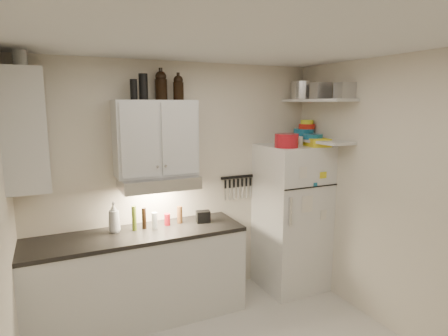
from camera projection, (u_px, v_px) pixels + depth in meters
name	position (u px, v px, depth m)	size (l,w,h in m)	color
ceiling	(247.00, 37.00, 2.53)	(3.20, 3.00, 0.02)	silver
back_wall	(180.00, 184.00, 4.10)	(3.20, 0.02, 2.60)	beige
right_wall	(400.00, 199.00, 3.43)	(0.02, 3.00, 2.60)	beige
base_cabinet	(139.00, 279.00, 3.73)	(2.10, 0.60, 0.88)	silver
countertop	(137.00, 235.00, 3.66)	(2.10, 0.62, 0.04)	black
upper_cabinet	(156.00, 138.00, 3.73)	(0.80, 0.33, 0.75)	silver
side_cabinet	(26.00, 130.00, 3.11)	(0.33, 0.55, 1.00)	silver
range_hood	(159.00, 182.00, 3.74)	(0.76, 0.46, 0.12)	silver
fridge	(291.00, 217.00, 4.39)	(0.70, 0.68, 1.70)	white
shelf_hi	(317.00, 100.00, 4.12)	(0.30, 0.95, 0.03)	silver
shelf_lo	(316.00, 140.00, 4.20)	(0.30, 0.95, 0.03)	silver
knife_strip	(237.00, 177.00, 4.37)	(0.42, 0.02, 0.03)	black
dutch_oven	(287.00, 141.00, 4.00)	(0.26, 0.26, 0.15)	#AC141D
book_stack	(317.00, 142.00, 4.12)	(0.21, 0.27, 0.09)	yellow
spice_jar	(300.00, 141.00, 4.15)	(0.06, 0.06, 0.11)	silver
stock_pot	(303.00, 90.00, 4.41)	(0.29, 0.29, 0.21)	silver
tin_a	(321.00, 91.00, 4.10)	(0.18, 0.16, 0.18)	#AAAAAD
tin_b	(345.00, 91.00, 3.85)	(0.16, 0.16, 0.16)	#AAAAAD
bowl_teal	(304.00, 133.00, 4.43)	(0.24, 0.24, 0.10)	#186687
bowl_orange	(307.00, 126.00, 4.42)	(0.19, 0.19, 0.06)	red
bowl_yellow	(307.00, 122.00, 4.41)	(0.15, 0.15, 0.05)	yellow
plates	(313.00, 137.00, 4.16)	(0.22, 0.22, 0.05)	#186687
growler_a	(161.00, 85.00, 3.74)	(0.12, 0.12, 0.29)	black
growler_b	(178.00, 87.00, 3.78)	(0.11, 0.11, 0.25)	black
thermos_a	(143.00, 87.00, 3.60)	(0.09, 0.09, 0.25)	black
thermos_b	(134.00, 90.00, 3.55)	(0.07, 0.07, 0.19)	black
side_jar	(20.00, 59.00, 3.06)	(0.11, 0.11, 0.15)	silver
soap_bottle	(114.00, 216.00, 3.64)	(0.13, 0.13, 0.33)	silver
pepper_mill	(180.00, 215.00, 3.94)	(0.06, 0.06, 0.18)	brown
oil_bottle	(134.00, 218.00, 3.70)	(0.05, 0.05, 0.25)	#526519
vinegar_bottle	(144.00, 218.00, 3.76)	(0.04, 0.04, 0.21)	black
clear_bottle	(155.00, 221.00, 3.75)	(0.06, 0.06, 0.17)	silver
red_jar	(167.00, 219.00, 3.87)	(0.06, 0.06, 0.12)	#AC141D
caddy	(203.00, 217.00, 3.97)	(0.14, 0.10, 0.12)	black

